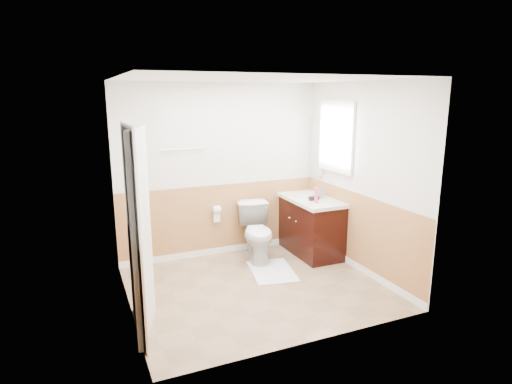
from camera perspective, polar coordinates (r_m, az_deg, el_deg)
name	(u,v)px	position (r m, az deg, el deg)	size (l,w,h in m)	color
floor	(257,287)	(5.41, 0.08, -12.60)	(3.00, 3.00, 0.00)	#8C7051
ceiling	(257,79)	(4.88, 0.09, 14.89)	(3.00, 3.00, 0.00)	white
wall_back	(221,171)	(6.19, -4.70, 2.83)	(3.00, 3.00, 0.00)	silver
wall_front	(314,218)	(3.88, 7.74, -3.42)	(3.00, 3.00, 0.00)	silver
wall_left	(124,201)	(4.63, -17.21, -1.19)	(3.00, 3.00, 0.00)	silver
wall_right	(362,179)	(5.75, 13.94, 1.70)	(3.00, 3.00, 0.00)	silver
wainscot_back	(222,221)	(6.36, -4.55, -3.86)	(3.00, 3.00, 0.00)	#B38047
wainscot_front	(311,294)	(4.16, 7.33, -13.33)	(3.00, 3.00, 0.00)	#B38047
wainscot_left	(130,269)	(4.86, -16.48, -9.78)	(2.60, 2.60, 0.00)	#B38047
wainscot_right	(358,234)	(5.93, 13.45, -5.43)	(2.60, 2.60, 0.00)	#B38047
toilet	(257,233)	(6.12, 0.17, -5.45)	(0.45, 0.79, 0.81)	silver
bath_mat	(272,271)	(5.84, 2.14, -10.53)	(0.55, 0.80, 0.02)	white
vanity_cabinet	(310,227)	(6.43, 7.26, -4.65)	(0.55, 1.10, 0.80)	black
vanity_knob_left	(296,221)	(6.16, 5.36, -3.93)	(0.03, 0.03, 0.03)	#B5B6BC
vanity_knob_right	(290,218)	(6.33, 4.50, -3.45)	(0.03, 0.03, 0.03)	silver
countertop	(311,199)	(6.31, 7.29, -0.98)	(0.60, 1.15, 0.05)	white
sink_basin	(306,195)	(6.44, 6.70, -0.38)	(0.36, 0.36, 0.02)	silver
faucet	(317,190)	(6.51, 8.09, 0.28)	(0.02, 0.02, 0.14)	silver
lotion_bottle	(316,195)	(5.99, 8.05, -0.45)	(0.05, 0.05, 0.22)	#E73B87
soap_dispenser	(321,192)	(6.30, 8.64, -0.02)	(0.08, 0.08, 0.17)	gray
hair_dryer_body	(314,198)	(6.15, 7.73, -0.80)	(0.07, 0.07, 0.14)	black
hair_dryer_handle	(310,200)	(6.18, 7.27, -1.00)	(0.03, 0.03, 0.07)	black
mirror_panel	(317,147)	(6.59, 8.13, 5.99)	(0.02, 0.35, 0.90)	silver
window_frame	(336,137)	(6.14, 10.64, 7.27)	(0.04, 0.80, 1.00)	white
window_glass	(337,137)	(6.15, 10.77, 7.27)	(0.01, 0.70, 0.90)	white
door	(142,234)	(4.27, -14.99, -5.43)	(0.05, 0.80, 2.04)	white
door_frame	(134,234)	(4.26, -16.01, -5.41)	(0.02, 0.92, 2.10)	white
door_knob	(143,230)	(4.62, -14.82, -4.96)	(0.06, 0.06, 0.06)	silver
towel_bar	(183,149)	(5.94, -9.66, 5.67)	(0.02, 0.02, 0.62)	silver
tp_holder_bar	(217,210)	(6.22, -5.27, -2.35)	(0.02, 0.02, 0.14)	silver
tp_roll	(217,210)	(6.22, -5.27, -2.35)	(0.11, 0.11, 0.10)	white
tp_sheet	(217,217)	(6.25, -5.25, -3.32)	(0.10, 0.01, 0.16)	white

